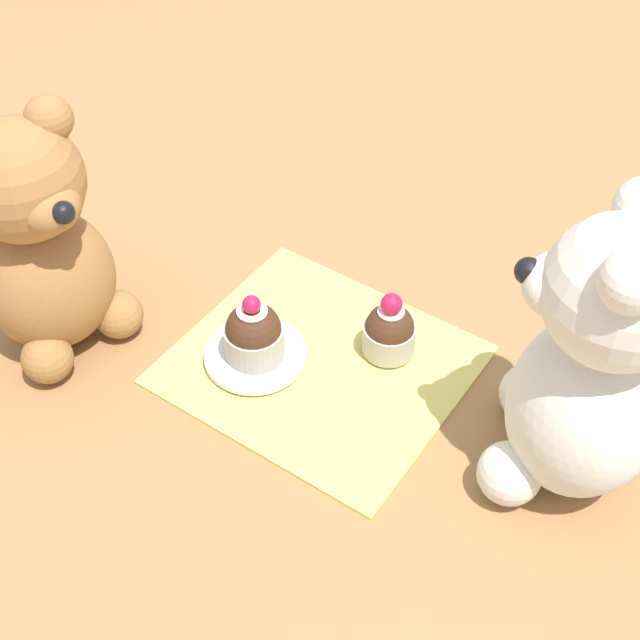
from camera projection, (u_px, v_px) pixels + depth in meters
ground_plane at (320, 366)px, 0.76m from camera, size 4.00×4.00×0.00m
knitted_placemat at (320, 364)px, 0.76m from camera, size 0.21×0.23×0.01m
teddy_bear_cream at (591, 367)px, 0.61m from camera, size 0.15×0.14×0.24m
teddy_bear_tan at (42, 244)px, 0.71m from camera, size 0.13×0.12×0.22m
cupcake_near_cream_bear at (389, 331)px, 0.75m from camera, size 0.05×0.05×0.06m
saucer_plate at (255, 355)px, 0.76m from camera, size 0.09×0.09×0.01m
cupcake_near_tan_bear at (254, 334)px, 0.74m from camera, size 0.05×0.05×0.07m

